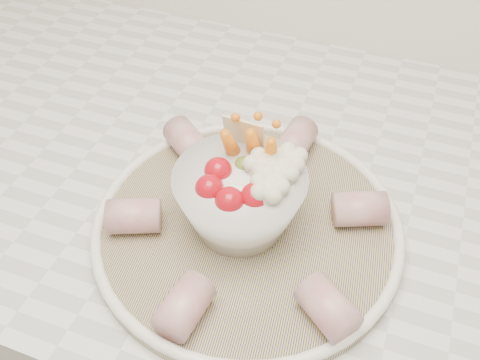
% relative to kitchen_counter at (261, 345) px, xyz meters
% --- Properties ---
extents(kitchen_counter, '(2.04, 0.62, 0.92)m').
position_rel_kitchen_counter_xyz_m(kitchen_counter, '(0.00, 0.00, 0.00)').
color(kitchen_counter, beige).
rests_on(kitchen_counter, ground).
extents(serving_platter, '(0.37, 0.37, 0.02)m').
position_rel_kitchen_counter_xyz_m(serving_platter, '(0.01, -0.11, 0.47)').
color(serving_platter, navy).
rests_on(serving_platter, kitchen_counter).
extents(veggie_bowl, '(0.14, 0.14, 0.11)m').
position_rel_kitchen_counter_xyz_m(veggie_bowl, '(-0.00, -0.11, 0.52)').
color(veggie_bowl, silver).
rests_on(veggie_bowl, serving_platter).
extents(cured_meat_rolls, '(0.28, 0.31, 0.04)m').
position_rel_kitchen_counter_xyz_m(cured_meat_rolls, '(0.01, -0.11, 0.49)').
color(cured_meat_rolls, '#A14A56').
rests_on(cured_meat_rolls, serving_platter).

